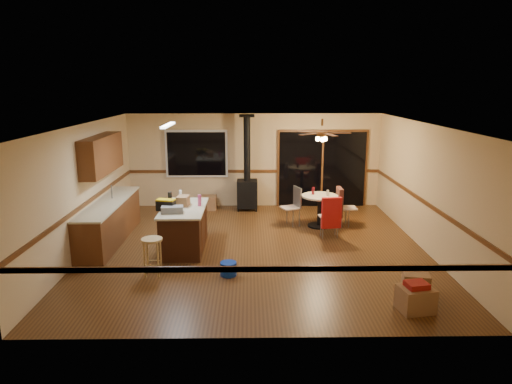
{
  "coord_description": "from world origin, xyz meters",
  "views": [
    {
      "loc": [
        -0.14,
        -9.09,
        3.37
      ],
      "look_at": [
        0.0,
        0.3,
        1.15
      ],
      "focal_mm": 32.0,
      "sensor_mm": 36.0,
      "label": 1
    }
  ],
  "objects_px": {
    "chair_left": "(294,202)",
    "box_corner_a": "(415,299)",
    "toolbox_grey": "(172,209)",
    "toolbox_black": "(166,205)",
    "chair_right": "(341,202)",
    "chair_near": "(331,213)",
    "kitchen_island": "(184,228)",
    "box_under_window": "(208,203)",
    "wood_stove": "(247,184)",
    "blue_bucket": "(228,269)",
    "box_corner_b": "(416,283)",
    "bar_stool": "(153,257)",
    "dining_table": "(320,205)"
  },
  "relations": [
    {
      "from": "bar_stool",
      "to": "kitchen_island",
      "type": "bearing_deg",
      "value": 73.71
    },
    {
      "from": "bar_stool",
      "to": "dining_table",
      "type": "height_order",
      "value": "dining_table"
    },
    {
      "from": "wood_stove",
      "to": "chair_left",
      "type": "relative_size",
      "value": 4.85
    },
    {
      "from": "toolbox_black",
      "to": "chair_near",
      "type": "bearing_deg",
      "value": 13.45
    },
    {
      "from": "kitchen_island",
      "to": "box_corner_a",
      "type": "xyz_separation_m",
      "value": [
        3.88,
        -2.76,
        -0.26
      ]
    },
    {
      "from": "wood_stove",
      "to": "bar_stool",
      "type": "relative_size",
      "value": 3.66
    },
    {
      "from": "box_under_window",
      "to": "box_corner_a",
      "type": "relative_size",
      "value": 0.96
    },
    {
      "from": "kitchen_island",
      "to": "bar_stool",
      "type": "height_order",
      "value": "kitchen_island"
    },
    {
      "from": "toolbox_grey",
      "to": "chair_near",
      "type": "relative_size",
      "value": 0.6
    },
    {
      "from": "chair_right",
      "to": "wood_stove",
      "type": "bearing_deg",
      "value": 146.52
    },
    {
      "from": "box_corner_a",
      "to": "box_under_window",
      "type": "bearing_deg",
      "value": 122.14
    },
    {
      "from": "chair_right",
      "to": "box_under_window",
      "type": "distance_m",
      "value": 3.73
    },
    {
      "from": "wood_stove",
      "to": "box_under_window",
      "type": "xyz_separation_m",
      "value": [
        -1.1,
        0.05,
        -0.54
      ]
    },
    {
      "from": "toolbox_grey",
      "to": "box_corner_a",
      "type": "xyz_separation_m",
      "value": [
        4.05,
        -2.36,
        -0.78
      ]
    },
    {
      "from": "toolbox_grey",
      "to": "toolbox_black",
      "type": "relative_size",
      "value": 1.16
    },
    {
      "from": "wood_stove",
      "to": "blue_bucket",
      "type": "bearing_deg",
      "value": -94.18
    },
    {
      "from": "blue_bucket",
      "to": "chair_left",
      "type": "bearing_deg",
      "value": 64.04
    },
    {
      "from": "toolbox_grey",
      "to": "toolbox_black",
      "type": "height_order",
      "value": "toolbox_black"
    },
    {
      "from": "toolbox_grey",
      "to": "chair_near",
      "type": "height_order",
      "value": "toolbox_grey"
    },
    {
      "from": "toolbox_black",
      "to": "box_corner_a",
      "type": "bearing_deg",
      "value": -31.14
    },
    {
      "from": "blue_bucket",
      "to": "box_corner_b",
      "type": "bearing_deg",
      "value": -13.44
    },
    {
      "from": "wood_stove",
      "to": "chair_near",
      "type": "bearing_deg",
      "value": -52.39
    },
    {
      "from": "toolbox_grey",
      "to": "box_corner_a",
      "type": "distance_m",
      "value": 4.75
    },
    {
      "from": "chair_right",
      "to": "box_corner_a",
      "type": "xyz_separation_m",
      "value": [
        0.32,
        -4.31,
        -0.41
      ]
    },
    {
      "from": "wood_stove",
      "to": "bar_stool",
      "type": "bearing_deg",
      "value": -111.08
    },
    {
      "from": "toolbox_grey",
      "to": "chair_right",
      "type": "distance_m",
      "value": 4.23
    },
    {
      "from": "chair_right",
      "to": "dining_table",
      "type": "bearing_deg",
      "value": -174.45
    },
    {
      "from": "chair_near",
      "to": "box_corner_b",
      "type": "relative_size",
      "value": 1.66
    },
    {
      "from": "toolbox_black",
      "to": "chair_left",
      "type": "bearing_deg",
      "value": 33.8
    },
    {
      "from": "box_corner_a",
      "to": "toolbox_grey",
      "type": "bearing_deg",
      "value": 149.74
    },
    {
      "from": "chair_right",
      "to": "toolbox_grey",
      "type": "bearing_deg",
      "value": -152.48
    },
    {
      "from": "toolbox_black",
      "to": "box_corner_a",
      "type": "distance_m",
      "value": 4.98
    },
    {
      "from": "box_corner_a",
      "to": "kitchen_island",
      "type": "bearing_deg",
      "value": 144.62
    },
    {
      "from": "kitchen_island",
      "to": "box_under_window",
      "type": "height_order",
      "value": "kitchen_island"
    },
    {
      "from": "wood_stove",
      "to": "box_corner_a",
      "type": "bearing_deg",
      "value": -66.01
    },
    {
      "from": "bar_stool",
      "to": "wood_stove",
      "type": "bearing_deg",
      "value": 68.92
    },
    {
      "from": "toolbox_grey",
      "to": "dining_table",
      "type": "distance_m",
      "value": 3.76
    },
    {
      "from": "bar_stool",
      "to": "blue_bucket",
      "type": "xyz_separation_m",
      "value": [
        1.37,
        -0.05,
        -0.22
      ]
    },
    {
      "from": "blue_bucket",
      "to": "box_corner_a",
      "type": "relative_size",
      "value": 0.6
    },
    {
      "from": "chair_near",
      "to": "chair_right",
      "type": "xyz_separation_m",
      "value": [
        0.39,
        0.93,
        0.0
      ]
    },
    {
      "from": "bar_stool",
      "to": "chair_near",
      "type": "relative_size",
      "value": 0.98
    },
    {
      "from": "wood_stove",
      "to": "chair_left",
      "type": "height_order",
      "value": "wood_stove"
    },
    {
      "from": "toolbox_grey",
      "to": "box_corner_b",
      "type": "bearing_deg",
      "value": -22.21
    },
    {
      "from": "box_under_window",
      "to": "box_corner_b",
      "type": "distance_m",
      "value": 6.53
    },
    {
      "from": "chair_right",
      "to": "toolbox_black",
      "type": "bearing_deg",
      "value": -155.56
    },
    {
      "from": "dining_table",
      "to": "toolbox_grey",
      "type": "bearing_deg",
      "value": -149.49
    },
    {
      "from": "chair_left",
      "to": "box_corner_a",
      "type": "distance_m",
      "value": 4.64
    },
    {
      "from": "chair_near",
      "to": "toolbox_black",
      "type": "bearing_deg",
      "value": -166.55
    },
    {
      "from": "blue_bucket",
      "to": "box_under_window",
      "type": "height_order",
      "value": "box_under_window"
    },
    {
      "from": "bar_stool",
      "to": "blue_bucket",
      "type": "bearing_deg",
      "value": -2.26
    }
  ]
}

